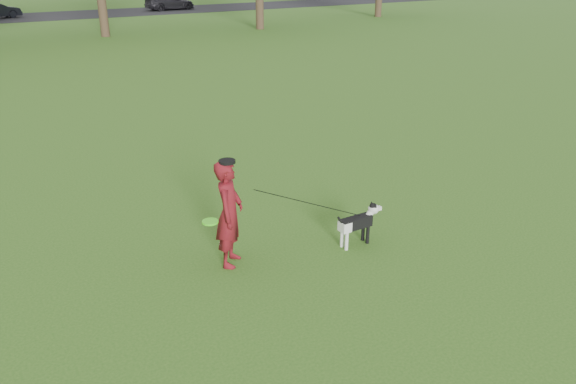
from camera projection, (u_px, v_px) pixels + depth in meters
ground at (304, 254)px, 8.56m from camera, size 120.00×120.00×0.00m
man at (229, 214)px, 8.02m from camera, size 0.67×0.70×1.61m
dog at (359, 221)px, 8.72m from camera, size 0.87×0.17×0.66m
car_right at (170, 2)px, 45.89m from camera, size 4.22×2.01×1.19m
man_held_items at (311, 204)px, 8.40m from camera, size 2.57×0.63×1.17m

